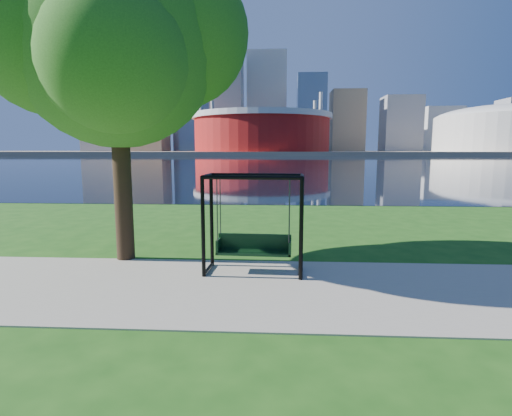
{
  "coord_description": "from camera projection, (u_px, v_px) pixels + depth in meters",
  "views": [
    {
      "loc": [
        0.59,
        -8.29,
        2.81
      ],
      "look_at": [
        0.11,
        0.0,
        1.6
      ],
      "focal_mm": 28.0,
      "sensor_mm": 36.0,
      "label": 1
    }
  ],
  "objects": [
    {
      "name": "ground",
      "position": [
        251.0,
        281.0,
        8.63
      ],
      "size": [
        900.0,
        900.0,
        0.0
      ],
      "primitive_type": "plane",
      "color": "#1E5114",
      "rests_on": "ground"
    },
    {
      "name": "arena",
      "position": [
        512.0,
        127.0,
        230.79
      ],
      "size": [
        84.0,
        84.0,
        26.56
      ],
      "color": "beige",
      "rests_on": "far_bank"
    },
    {
      "name": "stadium",
      "position": [
        262.0,
        131.0,
        239.32
      ],
      "size": [
        83.0,
        83.0,
        32.0
      ],
      "color": "maroon",
      "rests_on": "far_bank"
    },
    {
      "name": "swing",
      "position": [
        254.0,
        226.0,
        9.05
      ],
      "size": [
        2.26,
        1.07,
        2.27
      ],
      "rotation": [
        0.0,
        0.0,
        -0.05
      ],
      "color": "black",
      "rests_on": "ground"
    },
    {
      "name": "path",
      "position": [
        249.0,
        288.0,
        8.13
      ],
      "size": [
        120.0,
        4.0,
        0.03
      ],
      "primitive_type": "cube",
      "color": "#9E937F",
      "rests_on": "ground"
    },
    {
      "name": "park_tree",
      "position": [
        114.0,
        40.0,
        9.63
      ],
      "size": [
        6.31,
        5.7,
        7.84
      ],
      "color": "black",
      "rests_on": "ground"
    },
    {
      "name": "far_bank",
      "position": [
        279.0,
        152.0,
        310.8
      ],
      "size": [
        900.0,
        228.0,
        2.0
      ],
      "primitive_type": "cube",
      "color": "#937F60",
      "rests_on": "ground"
    },
    {
      "name": "river",
      "position": [
        277.0,
        160.0,
        109.4
      ],
      "size": [
        900.0,
        180.0,
        0.02
      ],
      "primitive_type": "cube",
      "color": "black",
      "rests_on": "ground"
    },
    {
      "name": "skyline",
      "position": [
        274.0,
        108.0,
        319.26
      ],
      "size": [
        392.0,
        66.0,
        96.5
      ],
      "color": "gray",
      "rests_on": "far_bank"
    }
  ]
}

